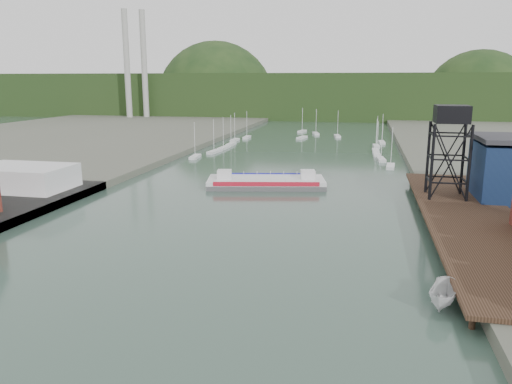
% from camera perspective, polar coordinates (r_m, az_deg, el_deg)
% --- Properties ---
extents(ground, '(600.00, 600.00, 0.00)m').
position_cam_1_polar(ground, '(45.09, -17.52, -17.73)').
color(ground, '#2C453C').
rests_on(ground, ground).
extents(east_pier, '(14.00, 70.00, 2.45)m').
position_cam_1_polar(east_pier, '(82.65, 23.39, -2.72)').
color(east_pier, black).
rests_on(east_pier, ground).
extents(white_shed, '(18.00, 12.00, 4.50)m').
position_cam_1_polar(white_shed, '(106.99, -25.07, 1.52)').
color(white_shed, silver).
rests_on(white_shed, west_quay).
extents(lift_tower, '(6.50, 6.50, 16.00)m').
position_cam_1_polar(lift_tower, '(92.74, 21.43, 7.67)').
color(lift_tower, black).
rests_on(lift_tower, east_pier).
extents(marina_sailboats, '(57.71, 92.65, 0.90)m').
position_cam_1_polar(marina_sailboats, '(174.41, 5.46, 5.40)').
color(marina_sailboats, silver).
rests_on(marina_sailboats, ground).
extents(smokestacks, '(11.20, 8.20, 60.00)m').
position_cam_1_polar(smokestacks, '(294.49, -13.59, 13.85)').
color(smokestacks, '#A3A39E').
rests_on(smokestacks, ground).
extents(distant_hills, '(500.00, 120.00, 80.00)m').
position_cam_1_polar(distant_hills, '(335.80, 8.20, 10.54)').
color(distant_hills, black).
rests_on(distant_hills, ground).
extents(chain_ferry, '(26.23, 14.63, 3.57)m').
position_cam_1_polar(chain_ferry, '(106.76, 1.16, 1.16)').
color(chain_ferry, '#4F4F51').
rests_on(chain_ferry, ground).
extents(motorboat, '(4.18, 6.89, 2.50)m').
position_cam_1_polar(motorboat, '(54.40, 20.64, -11.04)').
color(motorboat, silver).
rests_on(motorboat, ground).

